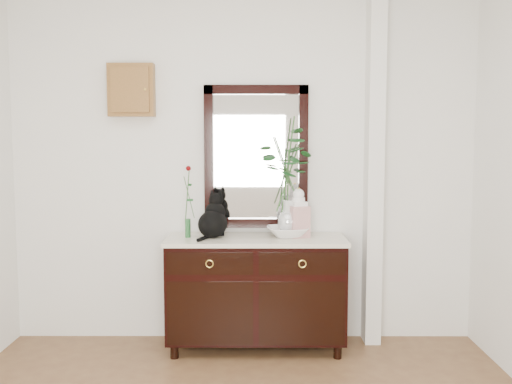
{
  "coord_description": "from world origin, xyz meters",
  "views": [
    {
      "loc": [
        0.11,
        -2.45,
        1.59
      ],
      "look_at": [
        0.1,
        1.63,
        1.2
      ],
      "focal_mm": 40.0,
      "sensor_mm": 36.0,
      "label": 1
    }
  ],
  "objects_px": {
    "sideboard": "(256,287)",
    "ginger_jar": "(298,212)",
    "lotus_bowl": "(288,232)",
    "cat": "(213,215)"
  },
  "relations": [
    {
      "from": "cat",
      "to": "lotus_bowl",
      "type": "height_order",
      "value": "cat"
    },
    {
      "from": "sideboard",
      "to": "ginger_jar",
      "type": "height_order",
      "value": "ginger_jar"
    },
    {
      "from": "sideboard",
      "to": "ginger_jar",
      "type": "xyz_separation_m",
      "value": [
        0.32,
        0.03,
        0.56
      ]
    },
    {
      "from": "lotus_bowl",
      "to": "ginger_jar",
      "type": "distance_m",
      "value": 0.17
    },
    {
      "from": "sideboard",
      "to": "ginger_jar",
      "type": "relative_size",
      "value": 3.56
    },
    {
      "from": "lotus_bowl",
      "to": "ginger_jar",
      "type": "bearing_deg",
      "value": -2.3
    },
    {
      "from": "sideboard",
      "to": "ginger_jar",
      "type": "distance_m",
      "value": 0.65
    },
    {
      "from": "lotus_bowl",
      "to": "ginger_jar",
      "type": "relative_size",
      "value": 0.83
    },
    {
      "from": "sideboard",
      "to": "lotus_bowl",
      "type": "xyz_separation_m",
      "value": [
        0.24,
        0.04,
        0.41
      ]
    },
    {
      "from": "lotus_bowl",
      "to": "ginger_jar",
      "type": "xyz_separation_m",
      "value": [
        0.08,
        -0.0,
        0.15
      ]
    }
  ]
}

